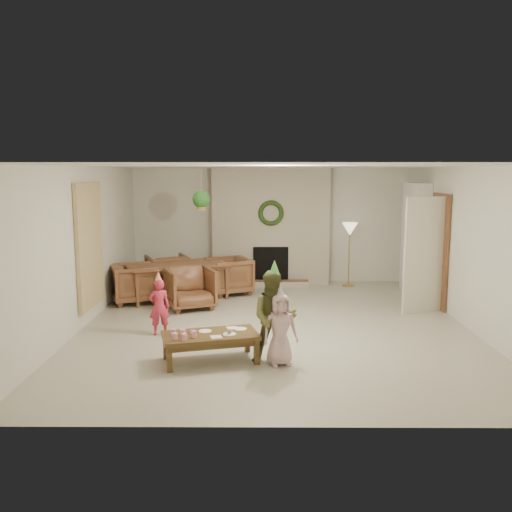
{
  "coord_description": "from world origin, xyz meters",
  "views": [
    {
      "loc": [
        -0.25,
        -8.37,
        2.42
      ],
      "look_at": [
        -0.3,
        0.4,
        1.05
      ],
      "focal_mm": 38.07,
      "sensor_mm": 36.0,
      "label": 1
    }
  ],
  "objects_px": {
    "coffee_table_top": "(210,336)",
    "dining_chair_left": "(134,283)",
    "dining_chair_right": "(229,276)",
    "dining_table": "(178,282)",
    "dining_chair_far": "(168,272)",
    "dining_chair_near": "(190,288)",
    "child_plaid": "(274,317)",
    "child_red": "(159,307)",
    "child_pink": "(280,329)"
  },
  "relations": [
    {
      "from": "dining_chair_near",
      "to": "child_plaid",
      "type": "xyz_separation_m",
      "value": [
        1.42,
        -2.77,
        0.23
      ]
    },
    {
      "from": "dining_chair_left",
      "to": "child_plaid",
      "type": "xyz_separation_m",
      "value": [
        2.51,
        -3.2,
        0.23
      ]
    },
    {
      "from": "dining_chair_right",
      "to": "dining_chair_left",
      "type": "bearing_deg",
      "value": -90.0
    },
    {
      "from": "dining_chair_far",
      "to": "child_pink",
      "type": "bearing_deg",
      "value": 92.95
    },
    {
      "from": "dining_chair_left",
      "to": "dining_chair_right",
      "type": "distance_m",
      "value": 1.87
    },
    {
      "from": "dining_table",
      "to": "dining_chair_left",
      "type": "relative_size",
      "value": 2.34
    },
    {
      "from": "dining_table",
      "to": "child_plaid",
      "type": "relative_size",
      "value": 1.58
    },
    {
      "from": "dining_chair_near",
      "to": "child_red",
      "type": "xyz_separation_m",
      "value": [
        -0.26,
        -1.57,
        0.06
      ]
    },
    {
      "from": "dining_table",
      "to": "dining_chair_right",
      "type": "distance_m",
      "value": 1.04
    },
    {
      "from": "dining_chair_near",
      "to": "child_red",
      "type": "height_order",
      "value": "child_red"
    },
    {
      "from": "dining_chair_near",
      "to": "dining_table",
      "type": "bearing_deg",
      "value": 90.0
    },
    {
      "from": "child_red",
      "to": "child_plaid",
      "type": "xyz_separation_m",
      "value": [
        1.68,
        -1.2,
        0.17
      ]
    },
    {
      "from": "dining_chair_far",
      "to": "child_plaid",
      "type": "relative_size",
      "value": 0.68
    },
    {
      "from": "dining_table",
      "to": "coffee_table_top",
      "type": "height_order",
      "value": "dining_table"
    },
    {
      "from": "dining_chair_right",
      "to": "child_red",
      "type": "distance_m",
      "value": 2.89
    },
    {
      "from": "dining_chair_right",
      "to": "coffee_table_top",
      "type": "height_order",
      "value": "dining_chair_right"
    },
    {
      "from": "dining_chair_left",
      "to": "child_red",
      "type": "relative_size",
      "value": 0.95
    },
    {
      "from": "dining_chair_near",
      "to": "dining_chair_left",
      "type": "distance_m",
      "value": 1.17
    },
    {
      "from": "dining_chair_far",
      "to": "child_red",
      "type": "distance_m",
      "value": 3.12
    },
    {
      "from": "dining_chair_far",
      "to": "child_red",
      "type": "bearing_deg",
      "value": 74.02
    },
    {
      "from": "dining_chair_far",
      "to": "dining_chair_left",
      "type": "bearing_deg",
      "value": 45.0
    },
    {
      "from": "dining_chair_left",
      "to": "child_red",
      "type": "bearing_deg",
      "value": 179.21
    },
    {
      "from": "dining_table",
      "to": "dining_chair_far",
      "type": "xyz_separation_m",
      "value": [
        -0.33,
        0.76,
        0.03
      ]
    },
    {
      "from": "dining_chair_right",
      "to": "child_plaid",
      "type": "xyz_separation_m",
      "value": [
        0.79,
        -3.94,
        0.23
      ]
    },
    {
      "from": "dining_chair_right",
      "to": "child_pink",
      "type": "height_order",
      "value": "child_pink"
    },
    {
      "from": "dining_chair_near",
      "to": "coffee_table_top",
      "type": "distance_m",
      "value": 2.79
    },
    {
      "from": "dining_chair_near",
      "to": "dining_chair_far",
      "type": "relative_size",
      "value": 1.0
    },
    {
      "from": "dining_chair_near",
      "to": "dining_chair_far",
      "type": "distance_m",
      "value": 1.66
    },
    {
      "from": "dining_chair_left",
      "to": "child_pink",
      "type": "bearing_deg",
      "value": -164.97
    },
    {
      "from": "coffee_table_top",
      "to": "dining_chair_left",
      "type": "bearing_deg",
      "value": 103.13
    },
    {
      "from": "coffee_table_top",
      "to": "child_red",
      "type": "xyz_separation_m",
      "value": [
        -0.86,
        1.15,
        0.08
      ]
    },
    {
      "from": "coffee_table_top",
      "to": "child_pink",
      "type": "height_order",
      "value": "child_pink"
    },
    {
      "from": "child_red",
      "to": "dining_chair_near",
      "type": "bearing_deg",
      "value": -112.89
    },
    {
      "from": "coffee_table_top",
      "to": "dining_table",
      "type": "bearing_deg",
      "value": 89.9
    },
    {
      "from": "dining_chair_right",
      "to": "coffee_table_top",
      "type": "distance_m",
      "value": 3.9
    },
    {
      "from": "coffee_table_top",
      "to": "child_red",
      "type": "bearing_deg",
      "value": 111.72
    },
    {
      "from": "dining_chair_near",
      "to": "dining_chair_right",
      "type": "relative_size",
      "value": 1.0
    },
    {
      "from": "dining_chair_near",
      "to": "dining_chair_far",
      "type": "xyz_separation_m",
      "value": [
        -0.66,
        1.52,
        0.0
      ]
    },
    {
      "from": "child_pink",
      "to": "dining_chair_right",
      "type": "bearing_deg",
      "value": 86.75
    },
    {
      "from": "child_red",
      "to": "child_pink",
      "type": "xyz_separation_m",
      "value": [
        1.75,
        -1.26,
        0.03
      ]
    },
    {
      "from": "child_red",
      "to": "dining_table",
      "type": "bearing_deg",
      "value": -101.85
    },
    {
      "from": "dining_chair_left",
      "to": "child_plaid",
      "type": "bearing_deg",
      "value": -165.21
    },
    {
      "from": "child_red",
      "to": "child_pink",
      "type": "height_order",
      "value": "child_pink"
    },
    {
      "from": "dining_chair_near",
      "to": "dining_chair_right",
      "type": "bearing_deg",
      "value": 38.66
    },
    {
      "from": "dining_chair_far",
      "to": "coffee_table_top",
      "type": "bearing_deg",
      "value": 83.21
    },
    {
      "from": "dining_chair_right",
      "to": "child_pink",
      "type": "relative_size",
      "value": 0.88
    },
    {
      "from": "dining_chair_near",
      "to": "dining_chair_right",
      "type": "distance_m",
      "value": 1.33
    },
    {
      "from": "dining_table",
      "to": "child_pink",
      "type": "xyz_separation_m",
      "value": [
        1.82,
        -3.6,
        0.13
      ]
    },
    {
      "from": "dining_chair_left",
      "to": "coffee_table_top",
      "type": "xyz_separation_m",
      "value": [
        1.69,
        -3.16,
        -0.02
      ]
    },
    {
      "from": "child_red",
      "to": "coffee_table_top",
      "type": "bearing_deg",
      "value": 113.22
    }
  ]
}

